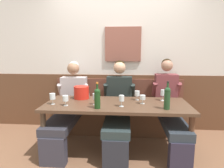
# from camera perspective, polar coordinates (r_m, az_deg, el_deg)

# --- Properties ---
(ground_plane) EXTENTS (6.80, 6.80, 0.02)m
(ground_plane) POSITION_cam_1_polar(r_m,az_deg,el_deg) (2.90, 1.17, -20.51)
(ground_plane) COLOR brown
(ground_plane) RESTS_ON ground
(room_wall_back) EXTENTS (6.80, 0.12, 2.80)m
(room_wall_back) POSITION_cam_1_polar(r_m,az_deg,el_deg) (3.59, 2.27, 9.01)
(room_wall_back) COLOR silver
(room_wall_back) RESTS_ON ground
(wood_wainscot_panel) EXTENTS (6.80, 0.03, 1.01)m
(wood_wainscot_panel) POSITION_cam_1_polar(r_m,az_deg,el_deg) (3.66, 2.13, -5.18)
(wood_wainscot_panel) COLOR brown
(wood_wainscot_panel) RESTS_ON ground
(wall_bench) EXTENTS (2.30, 0.42, 0.94)m
(wall_bench) POSITION_cam_1_polar(r_m,az_deg,el_deg) (3.53, 1.97, -9.58)
(wall_bench) COLOR brown
(wall_bench) RESTS_ON ground
(dining_table) EXTENTS (2.00, 0.79, 0.73)m
(dining_table) POSITION_cam_1_polar(r_m,az_deg,el_deg) (2.76, 1.38, -7.33)
(dining_table) COLOR #503727
(dining_table) RESTS_ON ground
(person_center_left_seat) EXTENTS (0.54, 1.25, 1.27)m
(person_center_left_seat) POSITION_cam_1_polar(r_m,az_deg,el_deg) (3.21, -12.62, -5.64)
(person_center_left_seat) COLOR #343340
(person_center_left_seat) RESTS_ON ground
(person_center_right_seat) EXTENTS (0.53, 1.25, 1.29)m
(person_center_right_seat) POSITION_cam_1_polar(r_m,az_deg,el_deg) (3.08, 1.90, -5.88)
(person_center_right_seat) COLOR #262932
(person_center_right_seat) RESTS_ON ground
(person_left_seat) EXTENTS (0.47, 1.26, 1.32)m
(person_left_seat) POSITION_cam_1_polar(r_m,az_deg,el_deg) (3.17, 16.46, -5.45)
(person_left_seat) COLOR #2C273A
(person_left_seat) RESTS_ON ground
(ice_bucket) EXTENTS (0.23, 0.23, 0.19)m
(ice_bucket) POSITION_cam_1_polar(r_m,az_deg,el_deg) (3.01, -8.95, -2.46)
(ice_bucket) COLOR red
(ice_bucket) RESTS_ON dining_table
(wine_bottle_amber_mid) EXTENTS (0.08, 0.08, 0.34)m
(wine_bottle_amber_mid) POSITION_cam_1_polar(r_m,az_deg,el_deg) (2.48, -4.34, -3.99)
(wine_bottle_amber_mid) COLOR #193D19
(wine_bottle_amber_mid) RESTS_ON dining_table
(wine_bottle_green_tall) EXTENTS (0.08, 0.08, 0.36)m
(wine_bottle_green_tall) POSITION_cam_1_polar(r_m,az_deg,el_deg) (2.53, 15.89, -3.78)
(wine_bottle_green_tall) COLOR #204123
(wine_bottle_green_tall) RESTS_ON dining_table
(wine_glass_mid_left) EXTENTS (0.07, 0.07, 0.14)m
(wine_glass_mid_left) POSITION_cam_1_polar(r_m,az_deg,el_deg) (2.91, 7.39, -2.81)
(wine_glass_mid_left) COLOR silver
(wine_glass_mid_left) RESTS_ON dining_table
(wine_glass_left_end) EXTENTS (0.08, 0.08, 0.15)m
(wine_glass_left_end) POSITION_cam_1_polar(r_m,az_deg,el_deg) (2.78, -17.06, -3.63)
(wine_glass_left_end) COLOR silver
(wine_glass_left_end) RESTS_ON dining_table
(wine_glass_mid_right) EXTENTS (0.06, 0.06, 0.16)m
(wine_glass_mid_right) POSITION_cam_1_polar(r_m,az_deg,el_deg) (2.94, 14.68, -2.56)
(wine_glass_mid_right) COLOR silver
(wine_glass_mid_right) RESTS_ON dining_table
(wine_glass_center_rear) EXTENTS (0.06, 0.06, 0.16)m
(wine_glass_center_rear) POSITION_cam_1_polar(r_m,az_deg,el_deg) (2.65, -4.96, -3.75)
(wine_glass_center_rear) COLOR silver
(wine_glass_center_rear) RESTS_ON dining_table
(wine_glass_center_front) EXTENTS (0.08, 0.08, 0.12)m
(wine_glass_center_front) POSITION_cam_1_polar(r_m,az_deg,el_deg) (2.72, 8.98, -4.02)
(wine_glass_center_front) COLOR silver
(wine_glass_center_front) RESTS_ON dining_table
(wine_glass_right_end) EXTENTS (0.08, 0.08, 0.14)m
(wine_glass_right_end) POSITION_cam_1_polar(r_m,az_deg,el_deg) (2.67, -13.49, -4.16)
(wine_glass_right_end) COLOR silver
(wine_glass_right_end) RESTS_ON dining_table
(wine_glass_near_bucket) EXTENTS (0.07, 0.07, 0.15)m
(wine_glass_near_bucket) POSITION_cam_1_polar(r_m,az_deg,el_deg) (2.56, 2.82, -4.36)
(wine_glass_near_bucket) COLOR silver
(wine_glass_near_bucket) RESTS_ON dining_table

